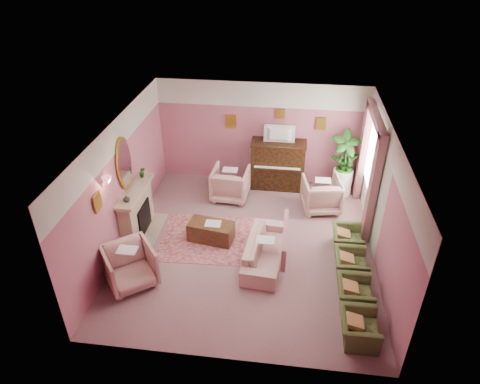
# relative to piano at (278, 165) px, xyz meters

# --- Properties ---
(floor) EXTENTS (5.50, 6.00, 0.01)m
(floor) POSITION_rel_piano_xyz_m (-0.50, -2.68, -0.65)
(floor) COLOR #866164
(floor) RESTS_ON ground
(ceiling) EXTENTS (5.50, 6.00, 0.01)m
(ceiling) POSITION_rel_piano_xyz_m (-0.50, -2.68, 2.15)
(ceiling) COLOR white
(ceiling) RESTS_ON wall_back
(wall_back) EXTENTS (5.50, 0.02, 2.80)m
(wall_back) POSITION_rel_piano_xyz_m (-0.50, 0.32, 0.75)
(wall_back) COLOR #8A5776
(wall_back) RESTS_ON floor
(wall_front) EXTENTS (5.50, 0.02, 2.80)m
(wall_front) POSITION_rel_piano_xyz_m (-0.50, -5.68, 0.75)
(wall_front) COLOR #8A5776
(wall_front) RESTS_ON floor
(wall_left) EXTENTS (0.02, 6.00, 2.80)m
(wall_left) POSITION_rel_piano_xyz_m (-3.25, -2.68, 0.75)
(wall_left) COLOR #8A5776
(wall_left) RESTS_ON floor
(wall_right) EXTENTS (0.02, 6.00, 2.80)m
(wall_right) POSITION_rel_piano_xyz_m (2.25, -2.68, 0.75)
(wall_right) COLOR #8A5776
(wall_right) RESTS_ON floor
(picture_rail_band) EXTENTS (5.50, 0.01, 0.65)m
(picture_rail_band) POSITION_rel_piano_xyz_m (-0.50, 0.31, 1.82)
(picture_rail_band) COLOR beige
(picture_rail_band) RESTS_ON wall_back
(stripe_panel) EXTENTS (0.01, 3.00, 2.15)m
(stripe_panel) POSITION_rel_piano_xyz_m (2.23, -1.38, 0.42)
(stripe_panel) COLOR #B6C1A7
(stripe_panel) RESTS_ON wall_right
(fireplace_surround) EXTENTS (0.30, 1.40, 1.10)m
(fireplace_surround) POSITION_rel_piano_xyz_m (-3.09, -2.48, -0.10)
(fireplace_surround) COLOR tan
(fireplace_surround) RESTS_ON floor
(fireplace_inset) EXTENTS (0.18, 0.72, 0.68)m
(fireplace_inset) POSITION_rel_piano_xyz_m (-2.99, -2.48, -0.25)
(fireplace_inset) COLOR black
(fireplace_inset) RESTS_ON floor
(fire_ember) EXTENTS (0.06, 0.54, 0.10)m
(fire_ember) POSITION_rel_piano_xyz_m (-2.95, -2.48, -0.43)
(fire_ember) COLOR #F74002
(fire_ember) RESTS_ON floor
(mantel_shelf) EXTENTS (0.40, 1.55, 0.07)m
(mantel_shelf) POSITION_rel_piano_xyz_m (-3.06, -2.48, 0.47)
(mantel_shelf) COLOR tan
(mantel_shelf) RESTS_ON fireplace_surround
(hearth) EXTENTS (0.55, 1.50, 0.02)m
(hearth) POSITION_rel_piano_xyz_m (-2.89, -2.48, -0.64)
(hearth) COLOR tan
(hearth) RESTS_ON floor
(mirror_frame) EXTENTS (0.04, 0.72, 1.20)m
(mirror_frame) POSITION_rel_piano_xyz_m (-3.20, -2.48, 1.15)
(mirror_frame) COLOR #B4902D
(mirror_frame) RESTS_ON wall_left
(mirror_glass) EXTENTS (0.01, 0.60, 1.06)m
(mirror_glass) POSITION_rel_piano_xyz_m (-3.17, -2.48, 1.15)
(mirror_glass) COLOR white
(mirror_glass) RESTS_ON wall_left
(sconce_shade) EXTENTS (0.20, 0.20, 0.16)m
(sconce_shade) POSITION_rel_piano_xyz_m (-3.12, -3.53, 1.33)
(sconce_shade) COLOR pink
(sconce_shade) RESTS_ON wall_left
(piano) EXTENTS (1.40, 0.60, 1.30)m
(piano) POSITION_rel_piano_xyz_m (0.00, 0.00, 0.00)
(piano) COLOR black
(piano) RESTS_ON floor
(piano_keyshelf) EXTENTS (1.30, 0.12, 0.06)m
(piano_keyshelf) POSITION_rel_piano_xyz_m (-0.00, -0.35, 0.07)
(piano_keyshelf) COLOR black
(piano_keyshelf) RESTS_ON piano
(piano_keys) EXTENTS (1.20, 0.08, 0.02)m
(piano_keys) POSITION_rel_piano_xyz_m (0.00, -0.35, 0.11)
(piano_keys) COLOR white
(piano_keys) RESTS_ON piano
(piano_top) EXTENTS (1.45, 0.65, 0.04)m
(piano_top) POSITION_rel_piano_xyz_m (0.00, 0.00, 0.66)
(piano_top) COLOR black
(piano_top) RESTS_ON piano
(television) EXTENTS (0.80, 0.12, 0.48)m
(television) POSITION_rel_piano_xyz_m (0.00, -0.05, 0.95)
(television) COLOR black
(television) RESTS_ON piano
(print_back_left) EXTENTS (0.30, 0.03, 0.38)m
(print_back_left) POSITION_rel_piano_xyz_m (-1.30, 0.28, 1.07)
(print_back_left) COLOR #B4902D
(print_back_left) RESTS_ON wall_back
(print_back_right) EXTENTS (0.26, 0.03, 0.34)m
(print_back_right) POSITION_rel_piano_xyz_m (1.05, 0.28, 1.13)
(print_back_right) COLOR #B4902D
(print_back_right) RESTS_ON wall_back
(print_back_mid) EXTENTS (0.22, 0.03, 0.26)m
(print_back_mid) POSITION_rel_piano_xyz_m (0.00, 0.28, 1.35)
(print_back_mid) COLOR #B4902D
(print_back_mid) RESTS_ON wall_back
(print_left_wall) EXTENTS (0.03, 0.28, 0.36)m
(print_left_wall) POSITION_rel_piano_xyz_m (-3.21, -3.88, 1.07)
(print_left_wall) COLOR #B4902D
(print_left_wall) RESTS_ON wall_left
(window_blind) EXTENTS (0.03, 1.40, 1.80)m
(window_blind) POSITION_rel_piano_xyz_m (2.20, -1.13, 1.05)
(window_blind) COLOR silver
(window_blind) RESTS_ON wall_right
(curtain_left) EXTENTS (0.16, 0.34, 2.60)m
(curtain_left) POSITION_rel_piano_xyz_m (2.12, -2.05, 0.65)
(curtain_left) COLOR #985C64
(curtain_left) RESTS_ON floor
(curtain_right) EXTENTS (0.16, 0.34, 2.60)m
(curtain_right) POSITION_rel_piano_xyz_m (2.12, -0.21, 0.65)
(curtain_right) COLOR #985C64
(curtain_right) RESTS_ON floor
(pelmet) EXTENTS (0.16, 2.20, 0.16)m
(pelmet) POSITION_rel_piano_xyz_m (2.12, -1.13, 1.91)
(pelmet) COLOR #985C64
(pelmet) RESTS_ON wall_right
(mantel_plant) EXTENTS (0.16, 0.16, 0.28)m
(mantel_plant) POSITION_rel_piano_xyz_m (-3.05, -1.93, 0.64)
(mantel_plant) COLOR #1B4C15
(mantel_plant) RESTS_ON mantel_shelf
(mantel_vase) EXTENTS (0.16, 0.16, 0.16)m
(mantel_vase) POSITION_rel_piano_xyz_m (-3.05, -2.98, 0.58)
(mantel_vase) COLOR beige
(mantel_vase) RESTS_ON mantel_shelf
(area_rug) EXTENTS (2.58, 1.91, 0.01)m
(area_rug) POSITION_rel_piano_xyz_m (-1.25, -2.53, -0.64)
(area_rug) COLOR #A1595C
(area_rug) RESTS_ON floor
(coffee_table) EXTENTS (1.07, 0.66, 0.45)m
(coffee_table) POSITION_rel_piano_xyz_m (-1.35, -2.57, -0.43)
(coffee_table) COLOR #442A17
(coffee_table) RESTS_ON floor
(table_paper) EXTENTS (0.35, 0.28, 0.01)m
(table_paper) POSITION_rel_piano_xyz_m (-1.30, -2.57, -0.20)
(table_paper) COLOR silver
(table_paper) RESTS_ON coffee_table
(sofa) EXTENTS (0.63, 1.90, 0.77)m
(sofa) POSITION_rel_piano_xyz_m (-0.09, -3.12, -0.27)
(sofa) COLOR #C89A90
(sofa) RESTS_ON floor
(sofa_throw) EXTENTS (0.10, 1.44, 0.53)m
(sofa_throw) POSITION_rel_piano_xyz_m (0.31, -3.12, -0.05)
(sofa_throw) COLOR #985C64
(sofa_throw) RESTS_ON sofa
(floral_armchair_left) EXTENTS (0.90, 0.90, 0.94)m
(floral_armchair_left) POSITION_rel_piano_xyz_m (-1.18, -0.74, -0.18)
(floral_armchair_left) COLOR #C89A90
(floral_armchair_left) RESTS_ON floor
(floral_armchair_right) EXTENTS (0.90, 0.90, 0.94)m
(floral_armchair_right) POSITION_rel_piano_xyz_m (1.15, -0.97, -0.18)
(floral_armchair_right) COLOR #C89A90
(floral_armchair_right) RESTS_ON floor
(floral_armchair_front) EXTENTS (0.90, 0.90, 0.94)m
(floral_armchair_front) POSITION_rel_piano_xyz_m (-2.67, -4.14, -0.18)
(floral_armchair_front) COLOR #C89A90
(floral_armchair_front) RESTS_ON floor
(olive_chair_a) EXTENTS (0.54, 0.76, 0.66)m
(olive_chair_a) POSITION_rel_piano_xyz_m (1.67, -4.97, -0.32)
(olive_chair_a) COLOR #455528
(olive_chair_a) RESTS_ON floor
(olive_chair_b) EXTENTS (0.54, 0.76, 0.66)m
(olive_chair_b) POSITION_rel_piano_xyz_m (1.67, -4.15, -0.32)
(olive_chair_b) COLOR #455528
(olive_chair_b) RESTS_ON floor
(olive_chair_c) EXTENTS (0.54, 0.76, 0.66)m
(olive_chair_c) POSITION_rel_piano_xyz_m (1.67, -3.33, -0.32)
(olive_chair_c) COLOR #455528
(olive_chair_c) RESTS_ON floor
(olive_chair_d) EXTENTS (0.54, 0.76, 0.66)m
(olive_chair_d) POSITION_rel_piano_xyz_m (1.67, -2.51, -0.32)
(olive_chair_d) COLOR #455528
(olive_chair_d) RESTS_ON floor
(side_table) EXTENTS (0.52, 0.52, 0.70)m
(side_table) POSITION_rel_piano_xyz_m (1.72, -0.13, -0.30)
(side_table) COLOR white
(side_table) RESTS_ON floor
(side_plant_big) EXTENTS (0.30, 0.30, 0.34)m
(side_plant_big) POSITION_rel_piano_xyz_m (1.72, -0.13, 0.22)
(side_plant_big) COLOR #1B4C15
(side_plant_big) RESTS_ON side_table
(side_plant_small) EXTENTS (0.16, 0.16, 0.28)m
(side_plant_small) POSITION_rel_piano_xyz_m (1.84, -0.23, 0.19)
(side_plant_small) COLOR #1B4C15
(side_plant_small) RESTS_ON side_table
(palm_pot) EXTENTS (0.34, 0.34, 0.34)m
(palm_pot) POSITION_rel_piano_xyz_m (1.71, -0.12, -0.48)
(palm_pot) COLOR brown
(palm_pot) RESTS_ON floor
(palm_plant) EXTENTS (0.76, 0.76, 1.44)m
(palm_plant) POSITION_rel_piano_xyz_m (1.71, -0.12, 0.41)
(palm_plant) COLOR #1B4C15
(palm_plant) RESTS_ON palm_pot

